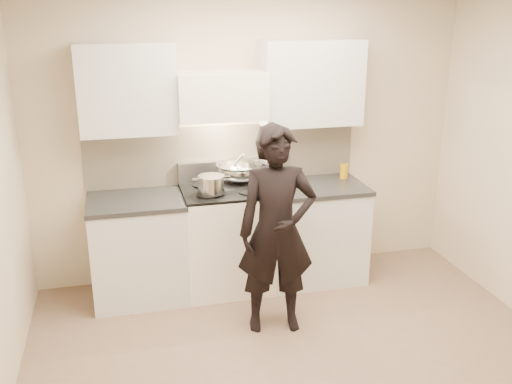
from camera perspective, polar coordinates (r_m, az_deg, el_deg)
The scene contains 11 objects.
ground_plane at distance 4.29m, azimuth 5.08°, elevation -17.43°, with size 4.00×4.00×0.00m, color #7F6753.
room_shell at distance 3.92m, azimuth 3.18°, elevation 5.01°, with size 4.04×3.54×2.70m.
stove at distance 5.19m, azimuth -3.01°, elevation -4.64°, with size 0.76×0.65×0.96m.
counter_right at distance 5.40m, azimuth 5.68°, elevation -3.93°, with size 0.92×0.67×0.92m.
counter_left at distance 5.12m, azimuth -11.65°, elevation -5.52°, with size 0.82×0.67×0.92m.
wok at distance 5.15m, azimuth -1.70°, elevation 2.25°, with size 0.42×0.52×0.34m.
stock_pot at distance 4.86m, azimuth -4.48°, elevation 0.77°, with size 0.32×0.23×0.15m.
utensil_crock at distance 5.33m, azimuth 1.30°, elevation 2.21°, with size 0.12×0.12×0.33m.
spice_jar at distance 5.31m, azimuth 3.91°, elevation 1.51°, with size 0.04×0.04×0.09m.
oil_glass at distance 5.47m, azimuth 8.78°, elevation 2.08°, with size 0.08×0.08×0.14m.
person at distance 4.41m, azimuth 2.09°, elevation -3.90°, with size 0.61×0.40×1.66m, color black.
Camera 1 is at (-1.18, -3.27, 2.50)m, focal length 40.00 mm.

